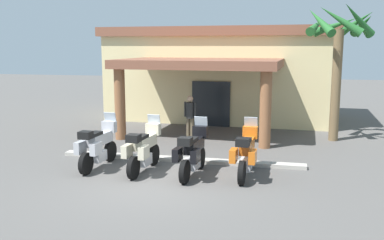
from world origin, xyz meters
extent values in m
plane|color=#514F4C|center=(0.00, 0.00, 0.00)|extent=(80.00, 80.00, 0.00)
cube|color=beige|center=(0.13, 11.65, 2.09)|extent=(11.35, 6.11, 4.18)
cube|color=#1E2328|center=(0.00, 8.79, 1.05)|extent=(1.80, 0.18, 2.10)
cube|color=brown|center=(-0.10, 6.75, 3.01)|extent=(6.74, 4.50, 0.35)
cylinder|color=brown|center=(-3.05, 5.18, 1.42)|extent=(0.43, 0.43, 2.83)
cylinder|color=brown|center=(2.70, 4.91, 1.42)|extent=(0.43, 0.43, 2.83)
cube|color=brown|center=(0.13, 11.65, 4.40)|extent=(11.77, 6.53, 0.44)
cylinder|color=black|center=(-2.11, 1.95, 0.33)|extent=(0.18, 0.67, 0.66)
cylinder|color=black|center=(-2.21, 0.40, 0.33)|extent=(0.18, 0.67, 0.66)
cube|color=silver|center=(-2.16, 1.15, 0.37)|extent=(0.35, 0.58, 0.32)
cube|color=#B2B2B7|center=(-2.15, 1.30, 0.88)|extent=(0.37, 1.17, 0.34)
cube|color=black|center=(-2.17, 0.95, 1.10)|extent=(0.32, 0.62, 0.10)
cube|color=#B2B2B7|center=(-2.11, 1.93, 1.15)|extent=(0.45, 0.27, 0.36)
cube|color=#B2BCC6|center=(-2.10, 2.01, 1.43)|extent=(0.41, 0.14, 0.36)
cube|color=#B2B2B7|center=(-2.46, 0.57, 0.76)|extent=(0.21, 0.45, 0.36)
cube|color=#B2B2B7|center=(-1.94, 0.54, 0.76)|extent=(0.21, 0.45, 0.36)
cube|color=black|center=(-2.20, 0.45, 1.17)|extent=(0.38, 0.34, 0.22)
cylinder|color=black|center=(-0.59, 1.84, 0.33)|extent=(0.19, 0.67, 0.66)
cylinder|color=black|center=(-0.70, 0.30, 0.33)|extent=(0.19, 0.67, 0.66)
cube|color=silver|center=(-0.65, 1.05, 0.37)|extent=(0.36, 0.58, 0.32)
cube|color=beige|center=(-0.64, 1.20, 0.88)|extent=(0.38, 1.17, 0.34)
cube|color=black|center=(-0.66, 0.85, 1.10)|extent=(0.32, 0.62, 0.10)
cube|color=beige|center=(-0.59, 1.82, 1.15)|extent=(0.46, 0.27, 0.36)
cube|color=#B2BCC6|center=(-0.59, 1.90, 1.43)|extent=(0.41, 0.15, 0.36)
cube|color=beige|center=(-0.95, 0.47, 0.76)|extent=(0.21, 0.45, 0.36)
cube|color=beige|center=(-0.43, 0.43, 0.76)|extent=(0.21, 0.45, 0.36)
cube|color=black|center=(-0.70, 0.35, 1.17)|extent=(0.38, 0.34, 0.22)
cylinder|color=black|center=(0.93, 1.78, 0.33)|extent=(0.19, 0.67, 0.66)
cylinder|color=black|center=(0.80, 0.23, 0.33)|extent=(0.19, 0.67, 0.66)
cube|color=silver|center=(0.86, 0.98, 0.37)|extent=(0.36, 0.58, 0.32)
cube|color=black|center=(0.87, 1.13, 0.88)|extent=(0.39, 1.17, 0.34)
cube|color=black|center=(0.85, 0.78, 1.10)|extent=(0.33, 0.62, 0.10)
cube|color=black|center=(0.92, 1.76, 1.15)|extent=(0.46, 0.27, 0.36)
cube|color=#B2BCC6|center=(0.93, 1.84, 1.43)|extent=(0.41, 0.15, 0.36)
cube|color=black|center=(0.56, 0.40, 0.76)|extent=(0.21, 0.45, 0.36)
cube|color=black|center=(1.08, 0.36, 0.76)|extent=(0.21, 0.45, 0.36)
cube|color=black|center=(0.81, 0.28, 1.17)|extent=(0.38, 0.35, 0.22)
cylinder|color=black|center=(2.41, 2.02, 0.33)|extent=(0.17, 0.67, 0.66)
cylinder|color=black|center=(2.34, 0.47, 0.33)|extent=(0.17, 0.67, 0.66)
cube|color=silver|center=(2.37, 1.22, 0.37)|extent=(0.35, 0.58, 0.32)
cube|color=orange|center=(2.38, 1.37, 0.88)|extent=(0.36, 1.16, 0.34)
cube|color=black|center=(2.36, 1.02, 1.10)|extent=(0.31, 0.61, 0.10)
cube|color=orange|center=(2.41, 2.00, 1.15)|extent=(0.45, 0.26, 0.36)
cube|color=#B2BCC6|center=(2.42, 2.08, 1.43)|extent=(0.41, 0.14, 0.36)
cube|color=orange|center=(2.08, 0.63, 0.76)|extent=(0.20, 0.45, 0.36)
cube|color=orange|center=(2.60, 0.61, 0.76)|extent=(0.20, 0.45, 0.36)
cube|color=black|center=(2.34, 0.52, 1.17)|extent=(0.38, 0.34, 0.22)
cylinder|color=brown|center=(-0.19, 5.59, 0.44)|extent=(0.14, 0.14, 0.89)
cylinder|color=brown|center=(-0.36, 5.64, 0.44)|extent=(0.14, 0.14, 0.89)
cylinder|color=#262626|center=(-0.27, 5.61, 1.20)|extent=(0.32, 0.32, 0.63)
cylinder|color=#262626|center=(-0.06, 5.56, 1.23)|extent=(0.09, 0.09, 0.60)
cylinder|color=#262626|center=(-0.49, 5.67, 1.23)|extent=(0.09, 0.09, 0.60)
sphere|color=tan|center=(-0.27, 5.61, 1.67)|extent=(0.24, 0.24, 0.24)
cylinder|color=brown|center=(5.31, 6.80, 2.18)|extent=(0.37, 0.37, 4.35)
cone|color=#236028|center=(6.16, 6.97, 4.52)|extent=(0.70, 1.80, 0.89)
cone|color=#236028|center=(5.96, 7.38, 4.59)|extent=(1.41, 1.52, 1.11)
cone|color=#236028|center=(5.23, 7.67, 4.52)|extent=(1.79, 0.51, 0.91)
cone|color=#236028|center=(4.49, 7.09, 4.52)|extent=(0.92, 1.79, 0.89)
cone|color=#236028|center=(4.57, 6.35, 4.63)|extent=(1.17, 1.61, 1.24)
cone|color=#236028|center=(5.24, 5.94, 4.64)|extent=(1.68, 0.49, 1.26)
cone|color=#236028|center=(5.88, 6.14, 4.67)|extent=(1.45, 1.31, 1.35)
cube|color=#ADA89E|center=(0.11, 2.42, 0.06)|extent=(8.04, 0.36, 0.12)
camera|label=1|loc=(3.45, -10.67, 3.71)|focal=39.92mm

